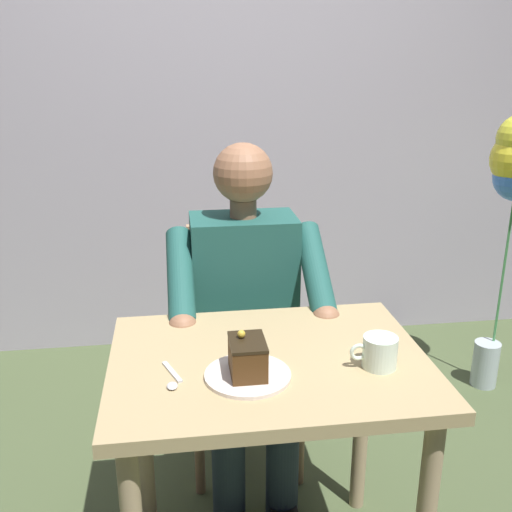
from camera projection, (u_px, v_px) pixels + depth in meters
cafe_rear_panel at (215, 54)px, 2.87m from camera, size 6.40×0.12×3.00m
dining_table at (269, 397)px, 1.58m from camera, size 0.83×0.63×0.74m
chair at (241, 334)px, 2.23m from camera, size 0.42×0.42×0.89m
seated_person at (247, 318)px, 2.02m from camera, size 0.53×0.58×1.22m
dessert_plate at (248, 375)px, 1.45m from camera, size 0.21×0.21×0.01m
cake_slice at (248, 357)px, 1.44m from camera, size 0.09×0.12×0.11m
coffee_cup at (379, 351)px, 1.49m from camera, size 0.12×0.09×0.08m
dessert_spoon at (172, 379)px, 1.44m from camera, size 0.05×0.14×0.01m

